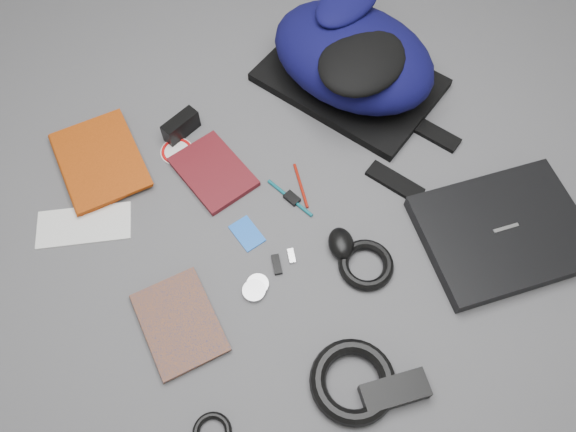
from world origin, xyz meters
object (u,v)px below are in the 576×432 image
backpack (353,56)px  laptop (503,232)px  mouse (341,244)px  dvd_case (213,172)px  compact_camera (181,126)px  comic_book (146,339)px  power_brick (395,391)px  textbook_red (62,176)px

backpack → laptop: size_ratio=1.34×
backpack → mouse: bearing=-148.6°
backpack → dvd_case: 0.51m
compact_camera → mouse: size_ratio=1.21×
laptop → dvd_case: laptop is taller
laptop → comic_book: size_ratio=1.76×
laptop → compact_camera: size_ratio=3.74×
compact_camera → power_brick: bearing=-100.4°
power_brick → textbook_red: bearing=130.4°
comic_book → dvd_case: 0.47m
backpack → textbook_red: (-0.85, 0.12, -0.10)m
dvd_case → backpack: bearing=1.5°
laptop → mouse: 0.41m
textbook_red → dvd_case: 0.40m
laptop → backpack: bearing=108.1°
laptop → compact_camera: (-0.55, 0.71, 0.01)m
power_brick → dvd_case: bearing=111.2°
compact_camera → mouse: 0.56m
comic_book → power_brick: power_brick is taller
backpack → power_brick: bearing=-140.0°
backpack → laptop: bearing=-108.0°
comic_book → mouse: bearing=0.4°
textbook_red → compact_camera: size_ratio=2.62×
backpack → mouse: backpack is taller
backpack → dvd_case: (-0.49, -0.08, -0.10)m
laptop → power_brick: size_ratio=2.72×
comic_book → dvd_case: same height
backpack → mouse: 0.55m
backpack → laptop: backpack is taller
comic_book → power_brick: bearing=-38.9°
comic_book → dvd_case: bearing=47.8°
backpack → power_brick: backpack is taller
laptop → dvd_case: bearing=148.7°
comic_book → mouse: size_ratio=2.58×
dvd_case → compact_camera: bearing=86.7°
backpack → dvd_case: size_ratio=2.48×
textbook_red → power_brick: (0.42, -0.91, 0.00)m
laptop → mouse: size_ratio=4.54×
textbook_red → dvd_case: textbook_red is taller
comic_book → compact_camera: 0.60m
textbook_red → mouse: bearing=-42.2°
compact_camera → comic_book: bearing=-139.8°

